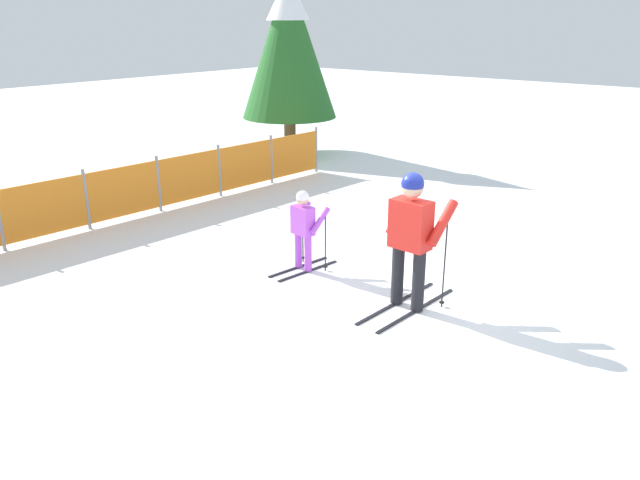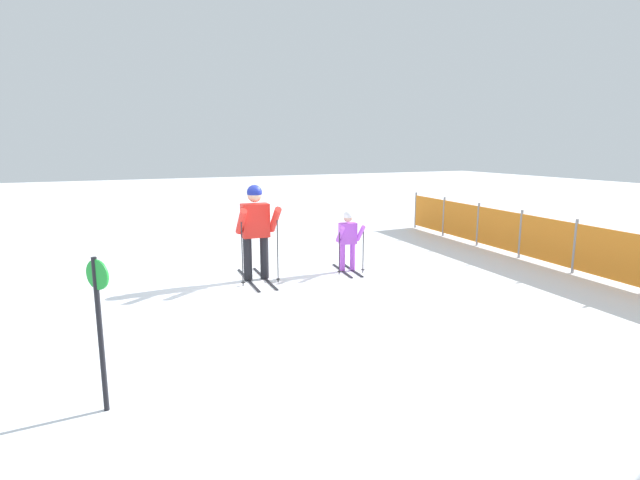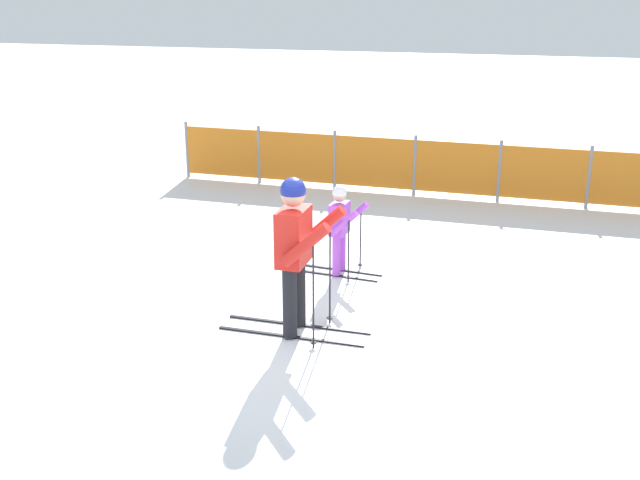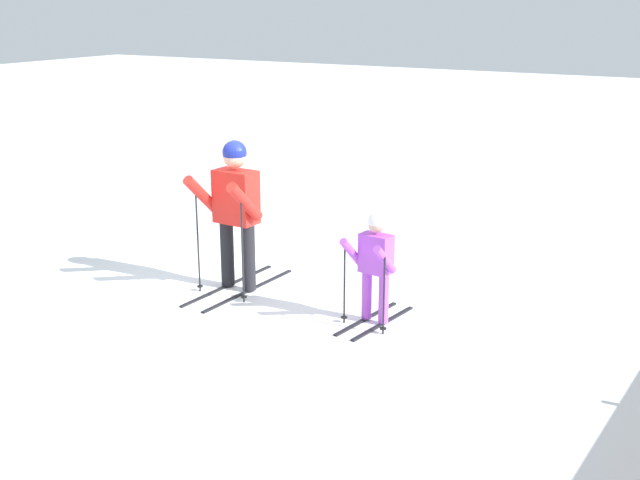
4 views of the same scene
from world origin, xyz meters
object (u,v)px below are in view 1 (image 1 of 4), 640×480
object	(u,v)px
skier_child	(304,224)
safety_fence	(159,184)
conifer_far	(289,43)
skier_adult	(412,229)

from	to	relation	value
skier_child	safety_fence	xyz separation A→B (m)	(0.50, 4.06, -0.17)
skier_child	conifer_far	bearing A→B (deg)	50.84
safety_fence	skier_adult	bearing A→B (deg)	-95.92
skier_child	conifer_far	size ratio (longest dim) A/B	0.26
skier_adult	conifer_far	size ratio (longest dim) A/B	0.38
skier_child	conifer_far	distance (m)	8.66
safety_fence	conifer_far	world-z (taller)	conifer_far
skier_child	skier_adult	bearing A→B (deg)	-85.74
conifer_far	skier_adult	bearing A→B (deg)	-129.44
skier_adult	skier_child	world-z (taller)	skier_adult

